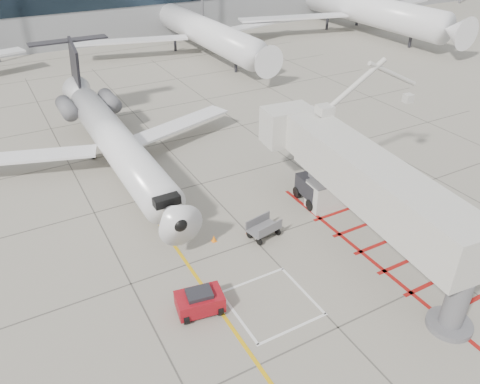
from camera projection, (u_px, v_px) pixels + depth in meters
ground_plane at (292, 279)px, 26.09m from camera, size 260.00×260.00×0.00m
regional_jet at (122, 135)px, 33.44m from camera, size 23.12×29.09×7.59m
jet_bridge at (378, 196)px, 26.31m from camera, size 11.02×20.04×7.68m
pushback_tug at (200, 301)px, 23.72m from camera, size 2.57×1.84×1.38m
baggage_cart at (264, 228)px, 29.15m from camera, size 2.18×1.60×1.25m
ground_power_unit at (327, 193)px, 31.89m from camera, size 2.70×1.69×2.06m
cone_nose at (214, 238)px, 28.93m from camera, size 0.31×0.31×0.43m
cone_side at (250, 231)px, 29.53m from camera, size 0.37×0.37×0.52m
bg_aircraft_c at (197, 10)px, 63.82m from camera, size 33.38×37.08×11.13m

